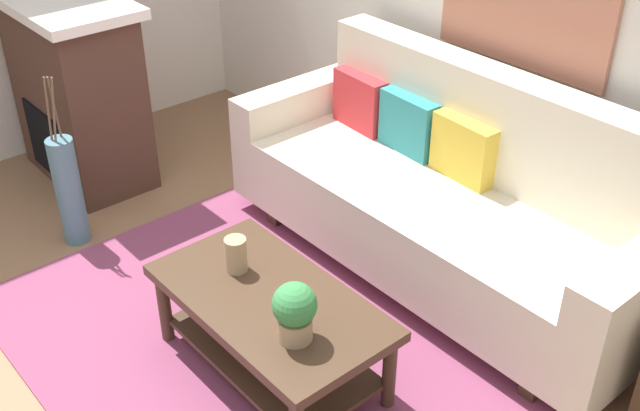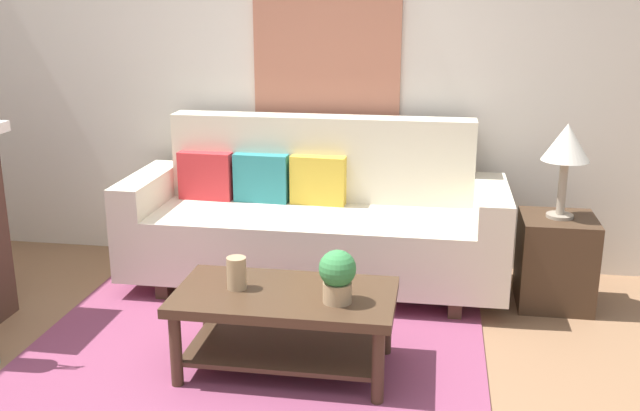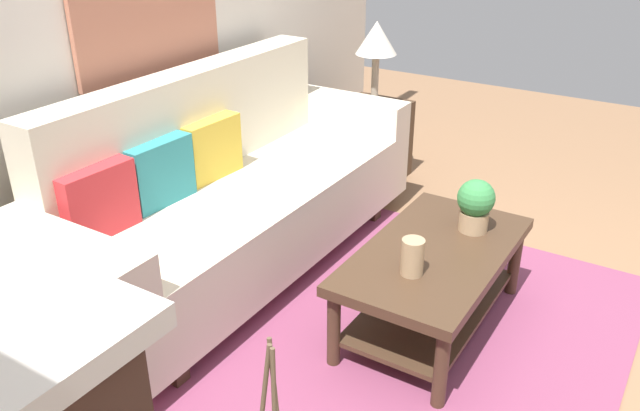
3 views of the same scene
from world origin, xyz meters
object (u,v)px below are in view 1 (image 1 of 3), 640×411
object	(u,v)px
fireplace	(78,90)
floor_vase	(69,192)
tabletop_vase	(236,255)
coffee_table	(270,317)
throw_pillow_crimson	(361,101)
potted_plant_tabletop	(295,310)
throw_pillow_teal	(409,124)
couch	(443,199)
throw_pillow_mustard	(464,149)

from	to	relation	value
fireplace	floor_vase	xyz separation A→B (m)	(0.66, -0.41, -0.27)
tabletop_vase	coffee_table	bearing A→B (deg)	-1.67
throw_pillow_crimson	potted_plant_tabletop	bearing A→B (deg)	-51.56
potted_plant_tabletop	fireplace	distance (m)	2.50
throw_pillow_crimson	throw_pillow_teal	world-z (taller)	same
couch	potted_plant_tabletop	size ratio (longest dim) A/B	9.19
throw_pillow_crimson	floor_vase	bearing A→B (deg)	-116.68
throw_pillow_crimson	tabletop_vase	world-z (taller)	throw_pillow_crimson
couch	throw_pillow_crimson	distance (m)	0.81
fireplace	throw_pillow_mustard	bearing A→B (deg)	26.35
throw_pillow_teal	floor_vase	xyz separation A→B (m)	(-1.13, -1.49, -0.36)
couch	throw_pillow_mustard	xyz separation A→B (m)	(-0.00, 0.12, 0.25)
fireplace	floor_vase	size ratio (longest dim) A/B	1.82
throw_pillow_crimson	throw_pillow_teal	bearing A→B (deg)	0.00
coffee_table	tabletop_vase	size ratio (longest dim) A/B	6.67
throw_pillow_teal	throw_pillow_mustard	bearing A→B (deg)	0.00
throw_pillow_mustard	floor_vase	distance (m)	2.15
potted_plant_tabletop	floor_vase	bearing A→B (deg)	-176.06
throw_pillow_teal	coffee_table	xyz separation A→B (m)	(0.43, -1.28, -0.37)
throw_pillow_teal	floor_vase	bearing A→B (deg)	-127.21
tabletop_vase	potted_plant_tabletop	world-z (taller)	potted_plant_tabletop
throw_pillow_mustard	fireplace	size ratio (longest dim) A/B	0.31
couch	potted_plant_tabletop	world-z (taller)	couch
throw_pillow_mustard	coffee_table	distance (m)	1.33
couch	tabletop_vase	xyz separation A→B (m)	(-0.20, -1.15, 0.08)
couch	tabletop_vase	distance (m)	1.17
throw_pillow_crimson	potted_plant_tabletop	size ratio (longest dim) A/B	1.37
throw_pillow_teal	tabletop_vase	world-z (taller)	throw_pillow_teal
potted_plant_tabletop	fireplace	xyz separation A→B (m)	(-2.48, 0.29, 0.02)
throw_pillow_mustard	throw_pillow_teal	bearing A→B (deg)	180.00
throw_pillow_mustard	tabletop_vase	world-z (taller)	throw_pillow_mustard
tabletop_vase	floor_vase	size ratio (longest dim) A/B	0.26
throw_pillow_teal	floor_vase	distance (m)	1.90
throw_pillow_mustard	potted_plant_tabletop	bearing A→B (deg)	-76.89
couch	fireplace	xyz separation A→B (m)	(-2.17, -0.95, 0.15)
floor_vase	couch	bearing A→B (deg)	42.05
tabletop_vase	couch	bearing A→B (deg)	79.95
throw_pillow_crimson	potted_plant_tabletop	world-z (taller)	throw_pillow_crimson
couch	coffee_table	world-z (taller)	couch
throw_pillow_crimson	throw_pillow_teal	distance (m)	0.38
throw_pillow_crimson	fireplace	bearing A→B (deg)	-142.59
floor_vase	throw_pillow_crimson	bearing A→B (deg)	63.32
coffee_table	couch	bearing A→B (deg)	92.15
couch	floor_vase	size ratio (longest dim) A/B	3.77
couch	throw_pillow_mustard	distance (m)	0.28
couch	throw_pillow_crimson	size ratio (longest dim) A/B	6.69
tabletop_vase	potted_plant_tabletop	bearing A→B (deg)	-9.30
couch	throw_pillow_teal	bearing A→B (deg)	161.93
tabletop_vase	potted_plant_tabletop	distance (m)	0.53
coffee_table	fireplace	distance (m)	2.24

